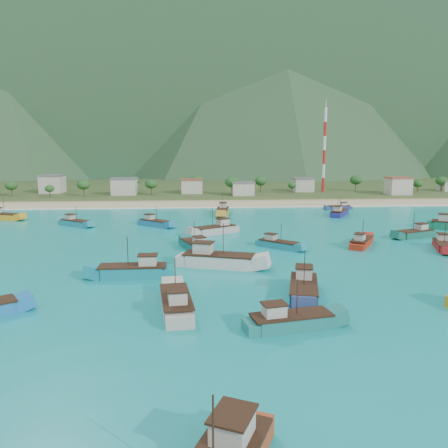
{
  "coord_description": "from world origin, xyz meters",
  "views": [
    {
      "loc": [
        -3.43,
        -80.45,
        19.89
      ],
      "look_at": [
        3.3,
        18.0,
        3.0
      ],
      "focal_mm": 35.0,
      "sensor_mm": 36.0,
      "label": 1
    }
  ],
  "objects": [
    {
      "name": "village",
      "position": [
        0.82,
        102.14,
        4.61
      ],
      "size": [
        210.17,
        26.57,
        7.17
      ],
      "color": "beige",
      "rests_on": "ground"
    },
    {
      "name": "mountains",
      "position": [
        -18.31,
        403.81,
        106.83
      ],
      "size": [
        1520.0,
        440.0,
        260.0
      ],
      "color": "slate",
      "rests_on": "ground"
    },
    {
      "name": "boat_6",
      "position": [
        -14.0,
        33.82,
        0.68
      ],
      "size": [
        9.45,
        8.72,
        5.88
      ],
      "rotation": [
        0.0,
        0.0,
        4.0
      ],
      "color": "teal",
      "rests_on": "ground"
    },
    {
      "name": "boat_21",
      "position": [
        40.51,
        48.15,
        0.76
      ],
      "size": [
        8.36,
        10.75,
        6.33
      ],
      "rotation": [
        0.0,
        0.0,
        5.72
      ],
      "color": "navy",
      "rests_on": "ground"
    },
    {
      "name": "boat_11",
      "position": [
        -13.01,
        -13.2,
        0.87
      ],
      "size": [
        11.81,
        3.57,
        6.96
      ],
      "rotation": [
        0.0,
        0.0,
        1.58
      ],
      "color": "#108190",
      "rests_on": "ground"
    },
    {
      "name": "boat_32",
      "position": [
        0.38,
        -7.79,
        1.07
      ],
      "size": [
        14.17,
        7.9,
        8.03
      ],
      "rotation": [
        0.0,
        0.0,
        4.41
      ],
      "color": "beige",
      "rests_on": "ground"
    },
    {
      "name": "boat_5",
      "position": [
        47.18,
        14.7,
        0.7
      ],
      "size": [
        10.58,
        6.61,
        6.02
      ],
      "rotation": [
        0.0,
        0.0,
        1.95
      ],
      "color": "#17614F",
      "rests_on": "ground"
    },
    {
      "name": "boat_2",
      "position": [
        -35.05,
        35.66,
        0.66
      ],
      "size": [
        9.57,
        8.15,
        5.78
      ],
      "rotation": [
        0.0,
        0.0,
        4.07
      ],
      "color": "teal",
      "rests_on": "ground"
    },
    {
      "name": "ground",
      "position": [
        0.0,
        0.0,
        0.0
      ],
      "size": [
        600.0,
        600.0,
        0.0
      ],
      "primitive_type": "plane",
      "color": "#0D9197",
      "rests_on": "ground"
    },
    {
      "name": "beach",
      "position": [
        0.0,
        79.0,
        0.0
      ],
      "size": [
        400.0,
        18.0,
        1.2
      ],
      "primitive_type": "cube",
      "color": "beige",
      "rests_on": "ground"
    },
    {
      "name": "radio_tower",
      "position": [
        53.13,
        108.0,
        19.58
      ],
      "size": [
        1.2,
        1.2,
        35.96
      ],
      "color": "red",
      "rests_on": "ground"
    },
    {
      "name": "boat_22",
      "position": [
        1.56,
        21.85,
        0.85
      ],
      "size": [
        11.67,
        8.88,
        6.83
      ],
      "rotation": [
        0.0,
        0.0,
        2.11
      ],
      "color": "#B4A9A2",
      "rests_on": "ground"
    },
    {
      "name": "land",
      "position": [
        0.0,
        140.0,
        0.0
      ],
      "size": [
        400.0,
        110.0,
        2.4
      ],
      "primitive_type": "cube",
      "color": "#385123",
      "rests_on": "ground"
    },
    {
      "name": "surf_line",
      "position": [
        0.0,
        69.5,
        0.0
      ],
      "size": [
        400.0,
        2.5,
        0.08
      ],
      "primitive_type": "cube",
      "color": "white",
      "rests_on": "ground"
    },
    {
      "name": "boat_15",
      "position": [
        -5.83,
        -28.38,
        0.86
      ],
      "size": [
        4.81,
        12.01,
        6.91
      ],
      "rotation": [
        0.0,
        0.0,
        0.12
      ],
      "color": "#B2ACA0",
      "rests_on": "ground"
    },
    {
      "name": "boat_9",
      "position": [
        45.28,
        62.02,
        0.48
      ],
      "size": [
        8.42,
        3.55,
        4.82
      ],
      "rotation": [
        0.0,
        0.0,
        1.71
      ],
      "color": "navy",
      "rests_on": "ground"
    },
    {
      "name": "boat_13",
      "position": [
        11.38,
        -23.96,
        0.89
      ],
      "size": [
        6.32,
        12.44,
        7.06
      ],
      "rotation": [
        0.0,
        0.0,
        2.9
      ],
      "color": "navy",
      "rests_on": "ground"
    },
    {
      "name": "boat_16",
      "position": [
        31.26,
        6.34,
        0.68
      ],
      "size": [
        7.93,
        9.95,
        5.89
      ],
      "rotation": [
        0.0,
        0.0,
        5.7
      ],
      "color": "#B52612",
      "rests_on": "ground"
    },
    {
      "name": "boat_3",
      "position": [
        46.67,
        2.41,
        0.64
      ],
      "size": [
        6.16,
        10.04,
        5.71
      ],
      "rotation": [
        0.0,
        0.0,
        2.77
      ],
      "color": "maroon",
      "rests_on": "ground"
    },
    {
      "name": "vegetation",
      "position": [
        -0.01,
        103.55,
        5.29
      ],
      "size": [
        275.69,
        25.74,
        9.23
      ],
      "color": "#235623",
      "rests_on": "ground"
    },
    {
      "name": "boat_17",
      "position": [
        -3.26,
        4.69,
        0.73
      ],
      "size": [
        6.6,
        10.88,
        6.18
      ],
      "rotation": [
        0.0,
        0.0,
        0.36
      ],
      "color": "#136661",
      "rests_on": "ground"
    },
    {
      "name": "boat_27",
      "position": [
        7.11,
        -34.63,
        0.72
      ],
      "size": [
        10.72,
        4.97,
        6.1
      ],
      "rotation": [
        0.0,
        0.0,
        4.91
      ],
      "color": "#1D746F",
      "rests_on": "ground"
    },
    {
      "name": "boat_19",
      "position": [
        5.27,
        53.39,
        0.83
      ],
      "size": [
        4.86,
        11.76,
        6.74
      ],
      "rotation": [
        0.0,
        0.0,
        3.01
      ],
      "color": "gold",
      "rests_on": "ground"
    },
    {
      "name": "boat_8",
      "position": [
        -58.71,
        47.6,
        0.79
      ],
      "size": [
        11.48,
        6.82,
        6.52
      ],
      "rotation": [
        0.0,
        0.0,
        4.36
      ],
      "color": "orange",
      "rests_on": "ground"
    },
    {
      "name": "boat_28",
      "position": [
        13.55,
        6.0,
        0.6
      ],
      "size": [
        8.7,
        8.18,
        5.45
      ],
      "rotation": [
        0.0,
        0.0,
        3.98
      ],
      "color": "teal",
      "rests_on": "ground"
    }
  ]
}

